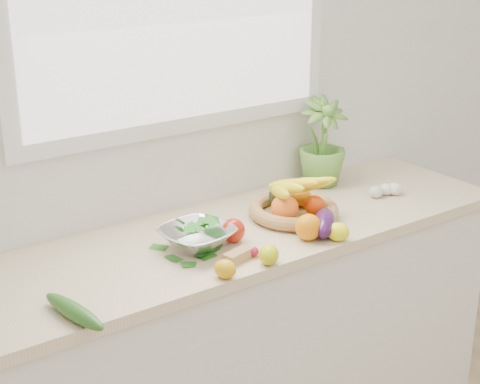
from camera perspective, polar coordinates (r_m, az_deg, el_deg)
back_wall at (r=2.68m, az=-4.89°, el=7.78°), size 4.50×0.02×2.70m
counter_cabinet at (r=2.80m, az=-1.10°, el=-12.08°), size 2.20×0.58×0.86m
countertop at (r=2.58m, az=-1.16°, el=-3.63°), size 2.24×0.62×0.04m
orange_loose at (r=2.52m, az=5.33°, el=-2.73°), size 0.12×0.12×0.09m
lemon_a at (r=2.26m, az=-1.16°, el=-5.99°), size 0.08×0.09×0.06m
lemon_b at (r=2.34m, az=2.25°, el=-4.88°), size 0.10×0.10×0.06m
lemon_c at (r=2.53m, az=7.60°, el=-3.08°), size 0.10×0.10×0.06m
apple at (r=2.49m, az=-0.55°, el=-3.00°), size 0.11×0.11×0.08m
ginger at (r=2.37m, az=-0.14°, el=-4.95°), size 0.11×0.07×0.03m
garlic_a at (r=2.99m, az=11.92°, el=0.25°), size 0.07×0.07×0.05m
garlic_b at (r=2.94m, az=10.49°, el=0.03°), size 0.07×0.07×0.05m
garlic_c at (r=2.98m, az=11.26°, el=0.21°), size 0.07×0.07×0.05m
eggplant at (r=2.57m, az=6.57°, el=-2.39°), size 0.20×0.20×0.08m
cucumber at (r=2.09m, az=-12.76°, el=-9.01°), size 0.10×0.27×0.05m
radish at (r=2.40m, az=1.07°, el=-4.65°), size 0.04×0.04×0.03m
potted_herb at (r=3.01m, az=6.39°, el=3.91°), size 0.22×0.22×0.36m
fruit_basket at (r=2.70m, az=4.12°, el=-0.99°), size 0.41×0.41×0.18m
colander_with_spinach at (r=2.43m, az=-3.39°, el=-3.13°), size 0.27×0.27×0.12m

